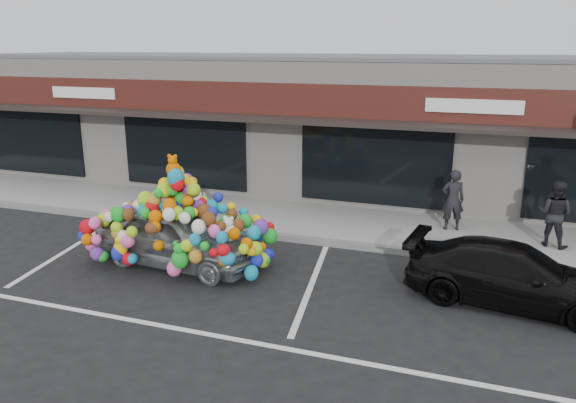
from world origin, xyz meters
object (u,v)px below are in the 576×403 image
(black_sedan, at_px, (513,275))
(pedestrian_b, at_px, (555,214))
(pedestrian_a, at_px, (453,200))
(toy_car, at_px, (178,230))

(black_sedan, bearing_deg, pedestrian_b, -9.08)
(pedestrian_a, bearing_deg, toy_car, 22.43)
(pedestrian_a, bearing_deg, pedestrian_b, 154.79)
(pedestrian_a, xyz_separation_m, pedestrian_b, (2.28, -0.46, 0.00))
(pedestrian_a, bearing_deg, black_sedan, 96.10)
(black_sedan, distance_m, pedestrian_a, 3.90)
(pedestrian_a, height_order, pedestrian_b, pedestrian_b)
(pedestrian_b, bearing_deg, toy_car, 48.45)
(black_sedan, xyz_separation_m, pedestrian_b, (0.95, 3.20, 0.36))
(black_sedan, xyz_separation_m, pedestrian_a, (-1.33, 3.65, 0.36))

